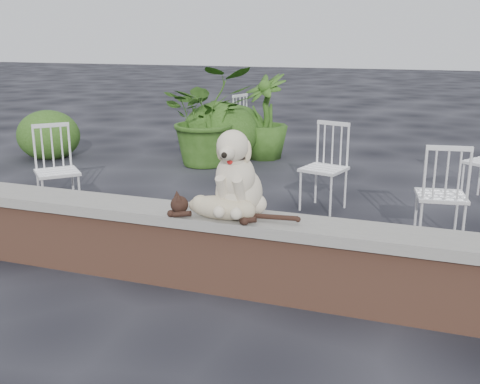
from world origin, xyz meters
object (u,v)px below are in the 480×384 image
(dog, at_px, (239,171))
(chair_e, at_px, (250,125))
(cat, at_px, (221,206))
(chair_a, at_px, (57,171))
(potted_plant_b, at_px, (265,117))
(chair_c, at_px, (441,194))
(potted_plant_a, at_px, (207,116))
(chair_b, at_px, (324,167))

(dog, xyz_separation_m, chair_e, (-1.52, 4.72, -0.43))
(cat, height_order, chair_a, chair_a)
(cat, distance_m, potted_plant_b, 4.81)
(chair_c, bearing_deg, potted_plant_a, -44.31)
(chair_b, bearing_deg, dog, -79.78)
(cat, height_order, potted_plant_a, potted_plant_a)
(cat, height_order, potted_plant_b, potted_plant_b)
(cat, distance_m, potted_plant_a, 4.34)
(chair_e, height_order, potted_plant_b, potted_plant_b)
(chair_b, relative_size, chair_c, 1.00)
(chair_a, relative_size, chair_c, 1.00)
(chair_e, distance_m, potted_plant_a, 1.01)
(chair_c, height_order, potted_plant_a, potted_plant_a)
(chair_a, distance_m, chair_e, 3.74)
(chair_e, relative_size, chair_b, 1.00)
(chair_a, height_order, chair_b, same)
(chair_c, bearing_deg, chair_a, -2.74)
(potted_plant_a, bearing_deg, chair_a, -101.58)
(cat, distance_m, chair_b, 2.35)
(cat, bearing_deg, chair_e, 105.04)
(chair_c, distance_m, potted_plant_a, 3.99)
(chair_c, distance_m, potted_plant_b, 4.00)
(chair_b, distance_m, chair_c, 1.38)
(cat, xyz_separation_m, chair_a, (-2.34, 1.24, -0.20))
(dog, relative_size, chair_e, 0.69)
(chair_a, height_order, potted_plant_b, potted_plant_b)
(chair_b, distance_m, potted_plant_a, 2.62)
(cat, distance_m, chair_c, 2.21)
(chair_e, bearing_deg, chair_b, -130.10)
(dog, height_order, chair_c, dog)
(chair_a, bearing_deg, chair_e, 29.93)
(cat, bearing_deg, potted_plant_a, 112.79)
(cat, bearing_deg, dog, 60.45)
(cat, relative_size, potted_plant_a, 0.77)
(cat, bearing_deg, potted_plant_b, 102.23)
(dog, relative_size, chair_a, 0.69)
(chair_a, xyz_separation_m, potted_plant_a, (0.56, 2.72, 0.25))
(chair_a, bearing_deg, potted_plant_a, 32.19)
(chair_b, height_order, potted_plant_b, potted_plant_b)
(dog, distance_m, chair_e, 4.98)
(dog, xyz_separation_m, potted_plant_b, (-1.22, 4.53, -0.26))
(chair_e, distance_m, chair_b, 3.06)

